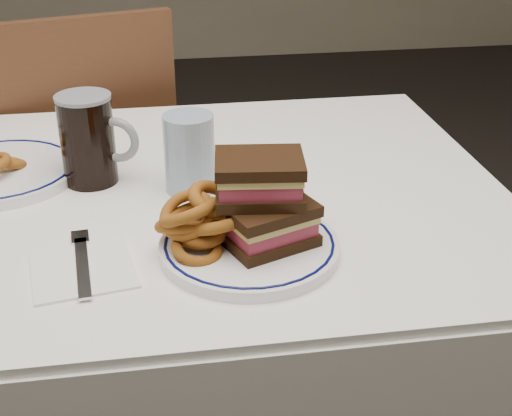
{
  "coord_description": "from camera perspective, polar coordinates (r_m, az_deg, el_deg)",
  "views": [
    {
      "loc": [
        0.04,
        -1.09,
        1.28
      ],
      "look_at": [
        0.18,
        -0.22,
        0.82
      ],
      "focal_mm": 50.0,
      "sensor_mm": 36.0,
      "label": 1
    }
  ],
  "objects": [
    {
      "name": "ketchup_ramekin",
      "position": [
        1.09,
        -1.71,
        0.74
      ],
      "size": [
        0.06,
        0.06,
        0.04
      ],
      "color": "white",
      "rests_on": "main_plate"
    },
    {
      "name": "dining_table",
      "position": [
        1.26,
        -9.54,
        -3.12
      ],
      "size": [
        1.27,
        0.87,
        0.75
      ],
      "color": "white",
      "rests_on": "floor"
    },
    {
      "name": "napkin_fork",
      "position": [
        1.01,
        -13.69,
        -4.66
      ],
      "size": [
        0.16,
        0.18,
        0.01
      ],
      "color": "white",
      "rests_on": "dining_table"
    },
    {
      "name": "reuben_sandwich",
      "position": [
        0.99,
        0.63,
        0.59
      ],
      "size": [
        0.15,
        0.14,
        0.13
      ],
      "color": "black",
      "rests_on": "main_plate"
    },
    {
      "name": "onion_rings_main",
      "position": [
        1.0,
        -4.61,
        -1.06
      ],
      "size": [
        0.13,
        0.12,
        0.1
      ],
      "color": "brown",
      "rests_on": "main_plate"
    },
    {
      "name": "chair_far",
      "position": [
        1.89,
        -13.59,
        2.61
      ],
      "size": [
        0.53,
        0.53,
        0.94
      ],
      "color": "#402014",
      "rests_on": "floor"
    },
    {
      "name": "water_glass",
      "position": [
        1.19,
        -5.34,
        4.38
      ],
      "size": [
        0.08,
        0.08,
        0.13
      ],
      "primitive_type": "cylinder",
      "color": "#93A7BE",
      "rests_on": "dining_table"
    },
    {
      "name": "beer_mug",
      "position": [
        1.24,
        -13.2,
        5.42
      ],
      "size": [
        0.14,
        0.09,
        0.16
      ],
      "color": "black",
      "rests_on": "dining_table"
    },
    {
      "name": "main_plate",
      "position": [
        1.02,
        -0.55,
        -3.08
      ],
      "size": [
        0.26,
        0.26,
        0.02
      ],
      "color": "white",
      "rests_on": "dining_table"
    }
  ]
}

